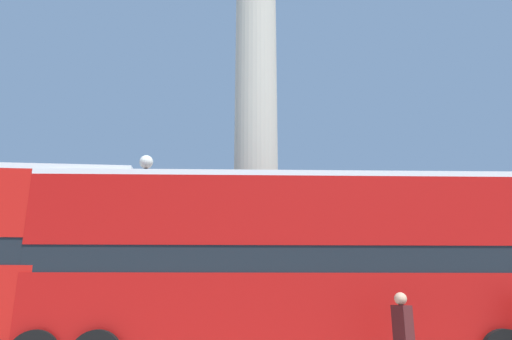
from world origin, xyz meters
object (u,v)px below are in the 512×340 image
object	(u,v)px
bus_c	(294,263)
street_lamp	(141,237)
monument_column	(256,198)
equestrian_statue	(10,295)
pedestrian_near_lamp	(404,337)

from	to	relation	value
bus_c	street_lamp	world-z (taller)	street_lamp
street_lamp	monument_column	bearing A→B (deg)	30.83
equestrian_statue	pedestrian_near_lamp	distance (m)	16.30
monument_column	bus_c	size ratio (longest dim) A/B	1.71
equestrian_statue	street_lamp	xyz separation A→B (m)	(6.19, -5.43, 1.67)
bus_c	street_lamp	distance (m)	5.47
equestrian_statue	street_lamp	world-z (taller)	equestrian_statue
street_lamp	pedestrian_near_lamp	size ratio (longest dim) A/B	3.51
equestrian_statue	street_lamp	distance (m)	8.40
bus_c	equestrian_statue	distance (m)	13.63
equestrian_statue	pedestrian_near_lamp	xyz separation A→B (m)	(11.99, -11.03, -0.73)
bus_c	pedestrian_near_lamp	distance (m)	3.08
bus_c	equestrian_statue	world-z (taller)	equestrian_statue
street_lamp	bus_c	bearing A→B (deg)	-38.70
equestrian_statue	pedestrian_near_lamp	bearing A→B (deg)	-46.11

